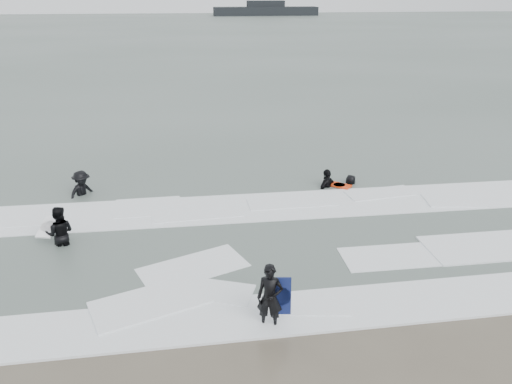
{
  "coord_description": "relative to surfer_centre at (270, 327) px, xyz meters",
  "views": [
    {
      "loc": [
        -2.14,
        -10.99,
        7.73
      ],
      "look_at": [
        0.0,
        5.0,
        1.1
      ],
      "focal_mm": 35.0,
      "sensor_mm": 36.0,
      "label": 1
    }
  ],
  "objects": [
    {
      "name": "surf_foam",
      "position": [
        0.47,
        4.75,
        0.04
      ],
      "size": [
        30.03,
        9.06,
        0.09
      ],
      "color": "white",
      "rests_on": "ground"
    },
    {
      "name": "surfer_centre",
      "position": [
        0.0,
        0.0,
        0.0
      ],
      "size": [
        0.73,
        0.59,
        1.74
      ],
      "primitive_type": "imported",
      "rotation": [
        0.0,
        0.0,
        -0.31
      ],
      "color": "black",
      "rests_on": "ground"
    },
    {
      "name": "surfer_right_near",
      "position": [
        3.83,
        8.8,
        0.0
      ],
      "size": [
        1.17,
        1.12,
        1.96
      ],
      "primitive_type": "imported",
      "rotation": [
        0.0,
        0.0,
        -2.41
      ],
      "color": "black",
      "rests_on": "ground"
    },
    {
      "name": "vessel_horizon",
      "position": [
        21.81,
        144.01,
        1.54
      ],
      "size": [
        30.54,
        5.45,
        4.14
      ],
      "color": "black",
      "rests_on": "ground"
    },
    {
      "name": "bodyboards",
      "position": [
        -0.61,
        4.75,
        0.5
      ],
      "size": [
        11.62,
        9.29,
        1.25
      ],
      "color": "#0F1849",
      "rests_on": "ground"
    },
    {
      "name": "sea",
      "position": [
        0.47,
        81.05,
        0.06
      ],
      "size": [
        320.0,
        320.0,
        0.0
      ],
      "primitive_type": "plane",
      "color": "#47544C",
      "rests_on": "ground"
    },
    {
      "name": "ground",
      "position": [
        0.47,
        1.05,
        0.0
      ],
      "size": [
        320.0,
        320.0,
        0.0
      ],
      "primitive_type": "plane",
      "color": "brown",
      "rests_on": "ground"
    },
    {
      "name": "surfer_wading",
      "position": [
        -6.02,
        5.07,
        0.0
      ],
      "size": [
        0.95,
        0.76,
        1.88
      ],
      "primitive_type": "imported",
      "rotation": [
        0.0,
        0.0,
        3.19
      ],
      "color": "black",
      "rests_on": "ground"
    },
    {
      "name": "surfer_breaker",
      "position": [
        -6.09,
        9.16,
        0.0
      ],
      "size": [
        1.39,
        1.38,
        1.93
      ],
      "primitive_type": "imported",
      "rotation": [
        0.0,
        0.0,
        0.78
      ],
      "color": "black",
      "rests_on": "ground"
    },
    {
      "name": "surfer_right_far",
      "position": [
        4.91,
        9.0,
        0.0
      ],
      "size": [
        0.91,
        0.85,
        1.57
      ],
      "primitive_type": "imported",
      "rotation": [
        0.0,
        0.0,
        -2.54
      ],
      "color": "black",
      "rests_on": "ground"
    }
  ]
}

